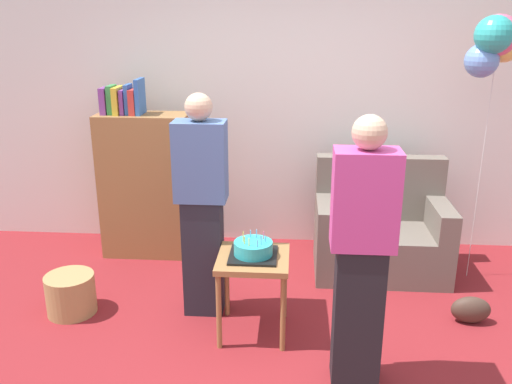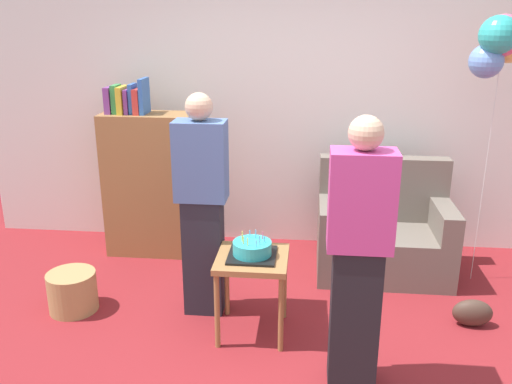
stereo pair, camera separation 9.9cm
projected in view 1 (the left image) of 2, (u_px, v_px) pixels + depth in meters
ground_plane at (284, 362)px, 3.48m from camera, size 8.00×8.00×0.00m
wall_back at (292, 102)px, 5.00m from camera, size 6.00×0.10×2.70m
couch at (380, 232)px, 4.66m from camera, size 1.10×0.70×0.96m
bookshelf at (146, 182)px, 4.89m from camera, size 0.80×0.36×1.60m
side_table at (253, 268)px, 3.67m from camera, size 0.48×0.48×0.58m
birthday_cake at (253, 249)px, 3.63m from camera, size 0.32×0.32×0.17m
person_blowing_candles at (202, 206)px, 3.84m from camera, size 0.36×0.22×1.63m
person_holding_cake at (361, 254)px, 3.07m from camera, size 0.36×0.22×1.63m
wicker_basket at (71, 294)px, 4.02m from camera, size 0.36×0.36×0.30m
handbag at (471, 310)px, 3.90m from camera, size 0.28×0.14×0.20m
balloon_bunch at (496, 42)px, 3.99m from camera, size 0.44×0.41×2.13m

